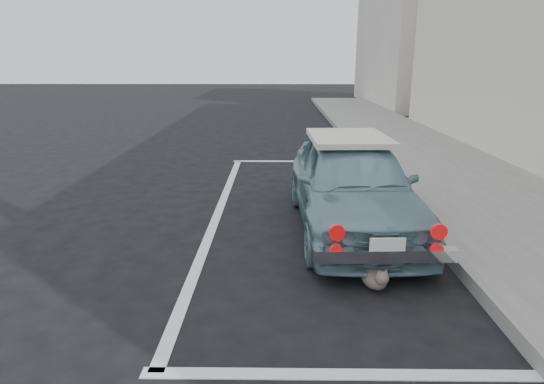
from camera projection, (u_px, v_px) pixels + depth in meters
The scene contains 8 objects.
ground at pixel (282, 333), 3.68m from camera, with size 80.00×80.00×0.00m, color black.
sidewalk at pixel (543, 235), 5.54m from camera, with size 2.80×40.00×0.15m, color slate.
building_far at pixel (412, 19), 21.69m from camera, with size 3.50×10.00×8.00m, color beige.
pline_rear at pixel (354, 375), 3.19m from camera, with size 3.00×0.12×0.01m, color silver.
pline_front at pixel (302, 161), 9.91m from camera, with size 3.00×0.12×0.01m, color silver.
pline_side at pixel (218, 213), 6.57m from camera, with size 0.12×7.00×0.01m, color silver.
retro_coupe at pixel (352, 183), 5.82m from camera, with size 1.54×3.59×1.20m.
cat at pixel (375, 277), 4.37m from camera, with size 0.30×0.49×0.27m.
Camera 1 is at (-0.04, -3.21, 2.13)m, focal length 30.00 mm.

